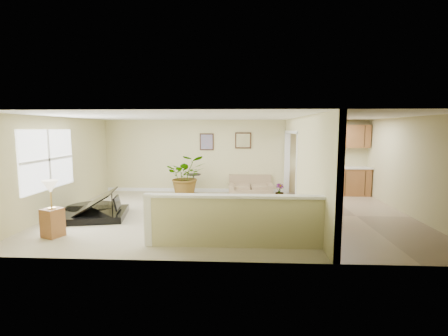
# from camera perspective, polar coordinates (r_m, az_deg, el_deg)

# --- Properties ---
(floor) EXTENTS (9.00, 9.00, 0.00)m
(floor) POSITION_cam_1_polar(r_m,az_deg,el_deg) (8.44, 1.36, -8.18)
(floor) COLOR beige
(floor) RESTS_ON ground
(back_wall) EXTENTS (9.00, 0.04, 2.50)m
(back_wall) POSITION_cam_1_polar(r_m,az_deg,el_deg) (11.19, 1.83, 2.05)
(back_wall) COLOR beige
(back_wall) RESTS_ON floor
(front_wall) EXTENTS (9.00, 0.04, 2.50)m
(front_wall) POSITION_cam_1_polar(r_m,az_deg,el_deg) (5.24, 0.46, -3.49)
(front_wall) COLOR beige
(front_wall) RESTS_ON floor
(left_wall) EXTENTS (0.04, 6.00, 2.50)m
(left_wall) POSITION_cam_1_polar(r_m,az_deg,el_deg) (9.47, -26.98, 0.42)
(left_wall) COLOR beige
(left_wall) RESTS_ON floor
(right_wall) EXTENTS (0.04, 6.00, 2.50)m
(right_wall) POSITION_cam_1_polar(r_m,az_deg,el_deg) (9.25, 30.50, 0.08)
(right_wall) COLOR beige
(right_wall) RESTS_ON floor
(ceiling) EXTENTS (9.00, 6.00, 0.04)m
(ceiling) POSITION_cam_1_polar(r_m,az_deg,el_deg) (8.15, 1.42, 9.04)
(ceiling) COLOR white
(ceiling) RESTS_ON back_wall
(kitchen_vinyl) EXTENTS (2.70, 6.00, 0.01)m
(kitchen_vinyl) POSITION_cam_1_polar(r_m,az_deg,el_deg) (8.93, 22.22, -7.83)
(kitchen_vinyl) COLOR #9C8669
(kitchen_vinyl) RESTS_ON floor
(interior_partition) EXTENTS (0.18, 5.99, 2.50)m
(interior_partition) POSITION_cam_1_polar(r_m,az_deg,el_deg) (8.60, 13.51, 0.19)
(interior_partition) COLOR beige
(interior_partition) RESTS_ON floor
(pony_half_wall) EXTENTS (3.42, 0.22, 1.00)m
(pony_half_wall) POSITION_cam_1_polar(r_m,az_deg,el_deg) (6.08, 1.47, -9.10)
(pony_half_wall) COLOR beige
(pony_half_wall) RESTS_ON floor
(left_window) EXTENTS (0.05, 2.15, 1.45)m
(left_window) POSITION_cam_1_polar(r_m,az_deg,el_deg) (9.01, -28.55, 1.32)
(left_window) COLOR white
(left_window) RESTS_ON left_wall
(wall_art_left) EXTENTS (0.48, 0.04, 0.58)m
(wall_art_left) POSITION_cam_1_polar(r_m,az_deg,el_deg) (11.19, -3.05, 4.61)
(wall_art_left) COLOR #3B2415
(wall_art_left) RESTS_ON back_wall
(wall_mirror) EXTENTS (0.55, 0.04, 0.55)m
(wall_mirror) POSITION_cam_1_polar(r_m,az_deg,el_deg) (11.12, 3.38, 4.86)
(wall_mirror) COLOR #3B2415
(wall_mirror) RESTS_ON back_wall
(kitchen_cabinets) EXTENTS (2.36, 0.65, 2.33)m
(kitchen_cabinets) POSITION_cam_1_polar(r_m,az_deg,el_deg) (11.35, 18.11, -0.14)
(kitchen_cabinets) COLOR #996132
(kitchen_cabinets) RESTS_ON floor
(piano) EXTENTS (2.06, 2.09, 1.49)m
(piano) POSITION_cam_1_polar(r_m,az_deg,el_deg) (8.78, -22.07, -3.93)
(piano) COLOR black
(piano) RESTS_ON floor
(piano_bench) EXTENTS (0.50, 0.84, 0.53)m
(piano_bench) POSITION_cam_1_polar(r_m,az_deg,el_deg) (8.11, -8.38, -6.95)
(piano_bench) COLOR black
(piano_bench) RESTS_ON floor
(loveseat) EXTENTS (1.47, 0.86, 0.83)m
(loveseat) POSITION_cam_1_polar(r_m,az_deg,el_deg) (11.01, 4.67, -2.95)
(loveseat) COLOR #9D8464
(loveseat) RESTS_ON floor
(accent_table) EXTENTS (0.48, 0.48, 0.69)m
(accent_table) POSITION_cam_1_polar(r_m,az_deg,el_deg) (10.92, -5.33, -2.36)
(accent_table) COLOR black
(accent_table) RESTS_ON floor
(palm_plant) EXTENTS (1.43, 1.31, 1.37)m
(palm_plant) POSITION_cam_1_polar(r_m,az_deg,el_deg) (10.54, -6.66, -1.45)
(palm_plant) COLOR black
(palm_plant) RESTS_ON floor
(small_plant) EXTENTS (0.34, 0.34, 0.48)m
(small_plant) POSITION_cam_1_polar(r_m,az_deg,el_deg) (10.39, 9.73, -4.24)
(small_plant) COLOR black
(small_plant) RESTS_ON floor
(lamp_stand) EXTENTS (0.45, 0.45, 1.17)m
(lamp_stand) POSITION_cam_1_polar(r_m,az_deg,el_deg) (7.51, -27.99, -7.01)
(lamp_stand) COLOR #996132
(lamp_stand) RESTS_ON floor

